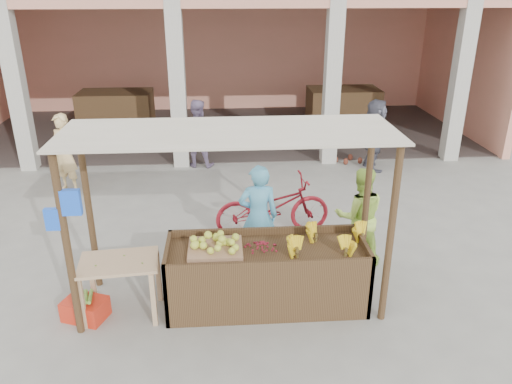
{
  "coord_description": "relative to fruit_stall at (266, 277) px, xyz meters",
  "views": [
    {
      "loc": [
        -0.03,
        -5.63,
        3.99
      ],
      "look_at": [
        0.45,
        1.2,
        1.12
      ],
      "focal_mm": 35.0,
      "sensor_mm": 36.0,
      "label": 1
    }
  ],
  "objects": [
    {
      "name": "ground",
      "position": [
        -0.5,
        0.0,
        -0.4
      ],
      "size": [
        60.0,
        60.0,
        0.0
      ],
      "primitive_type": "plane",
      "color": "slate",
      "rests_on": "ground"
    },
    {
      "name": "vendor_green",
      "position": [
        1.49,
        0.99,
        0.41
      ],
      "size": [
        0.81,
        0.51,
        1.62
      ],
      "primitive_type": "imported",
      "rotation": [
        0.0,
        0.0,
        3.06
      ],
      "color": "#ABD24E",
      "rests_on": "ground"
    },
    {
      "name": "produce_sacks",
      "position": [
        2.47,
        5.52,
        -0.09
      ],
      "size": [
        1.02,
        0.76,
        0.62
      ],
      "color": "maroon",
      "rests_on": "ground"
    },
    {
      "name": "fruit_stall",
      "position": [
        0.0,
        0.0,
        0.0
      ],
      "size": [
        2.6,
        0.95,
        0.8
      ],
      "primitive_type": "cube",
      "color": "#4C351E",
      "rests_on": "ground"
    },
    {
      "name": "banana_heap",
      "position": [
        0.8,
        0.01,
        0.5
      ],
      "size": [
        1.06,
        0.58,
        0.19
      ],
      "primitive_type": null,
      "color": "yellow",
      "rests_on": "fruit_stall"
    },
    {
      "name": "shopper_f",
      "position": [
        -1.11,
        5.58,
        0.46
      ],
      "size": [
        0.91,
        0.63,
        1.72
      ],
      "primitive_type": "imported",
      "rotation": [
        0.0,
        0.0,
        2.95
      ],
      "color": "gray",
      "rests_on": "ground"
    },
    {
      "name": "plantain_bundle",
      "position": [
        -2.35,
        -0.18,
        -0.09
      ],
      "size": [
        0.38,
        0.27,
        0.08
      ],
      "primitive_type": null,
      "color": "olive",
      "rests_on": "red_crate"
    },
    {
      "name": "berry_heap",
      "position": [
        -0.08,
        -0.0,
        0.47
      ],
      "size": [
        0.46,
        0.38,
        0.15
      ],
      "primitive_type": "ellipsoid",
      "color": "maroon",
      "rests_on": "fruit_stall"
    },
    {
      "name": "vendor_blue",
      "position": [
        -0.03,
        0.99,
        0.46
      ],
      "size": [
        0.66,
        0.49,
        1.72
      ],
      "primitive_type": "imported",
      "rotation": [
        0.0,
        0.0,
        3.16
      ],
      "color": "#54ACD2",
      "rests_on": "ground"
    },
    {
      "name": "red_crate",
      "position": [
        -2.35,
        -0.18,
        -0.27
      ],
      "size": [
        0.62,
        0.53,
        0.27
      ],
      "primitive_type": "cube",
      "rotation": [
        0.0,
        0.0,
        -0.37
      ],
      "color": "red",
      "rests_on": "ground"
    },
    {
      "name": "motorcycle",
      "position": [
        0.29,
        1.99,
        0.13
      ],
      "size": [
        0.93,
        2.11,
        1.07
      ],
      "primitive_type": "imported",
      "rotation": [
        0.0,
        0.0,
        1.68
      ],
      "color": "maroon",
      "rests_on": "ground"
    },
    {
      "name": "side_table",
      "position": [
        -1.87,
        -0.11,
        0.25
      ],
      "size": [
        1.03,
        0.74,
        0.78
      ],
      "rotation": [
        0.0,
        0.0,
        0.1
      ],
      "color": "tan",
      "rests_on": "ground"
    },
    {
      "name": "market_building",
      "position": [
        -0.45,
        8.93,
        2.3
      ],
      "size": [
        14.4,
        6.4,
        4.2
      ],
      "color": "#E79179",
      "rests_on": "ground"
    },
    {
      "name": "stall_awning",
      "position": [
        -0.51,
        0.06,
        1.58
      ],
      "size": [
        4.09,
        1.35,
        2.39
      ],
      "color": "#4C351E",
      "rests_on": "ground"
    },
    {
      "name": "papaya_pile",
      "position": [
        -1.87,
        -0.11,
        0.49
      ],
      "size": [
        0.72,
        0.41,
        0.2
      ],
      "primitive_type": null,
      "color": "#41842B",
      "rests_on": "side_table"
    },
    {
      "name": "melon_tray",
      "position": [
        -0.66,
        0.04,
        0.49
      ],
      "size": [
        0.7,
        0.6,
        0.19
      ],
      "color": "#9B7050",
      "rests_on": "fruit_stall"
    },
    {
      "name": "shopper_d",
      "position": [
        2.92,
        5.08,
        0.46
      ],
      "size": [
        0.7,
        1.61,
        1.72
      ],
      "primitive_type": "imported",
      "rotation": [
        0.0,
        0.0,
        1.6
      ],
      "color": "#494956",
      "rests_on": "ground"
    },
    {
      "name": "shopper_e",
      "position": [
        -3.72,
        4.19,
        0.45
      ],
      "size": [
        0.78,
        0.7,
        1.7
      ],
      "primitive_type": "imported",
      "rotation": [
        0.0,
        0.0,
        -0.44
      ],
      "color": "#E8C37E",
      "rests_on": "ground"
    }
  ]
}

